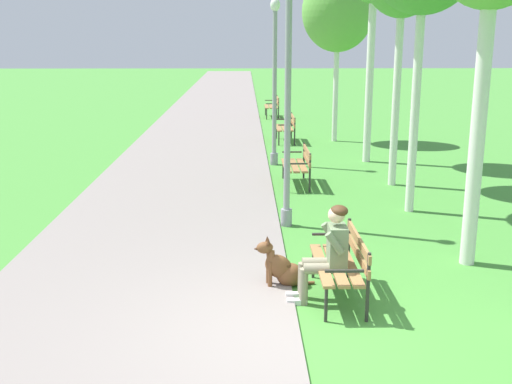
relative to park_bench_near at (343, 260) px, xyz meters
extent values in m
plane|color=#478E38|center=(-0.51, -1.05, -0.51)|extent=(120.00, 120.00, 0.00)
cube|color=gray|center=(-2.65, 22.95, -0.49)|extent=(4.05, 60.00, 0.04)
cube|color=olive|center=(-0.27, 0.00, -0.06)|extent=(0.14, 1.50, 0.04)
cube|color=olive|center=(-0.10, 0.00, -0.06)|extent=(0.14, 1.50, 0.04)
cube|color=olive|center=(0.08, 0.00, -0.06)|extent=(0.14, 1.50, 0.04)
cube|color=olive|center=(0.18, 0.00, 0.08)|extent=(0.04, 1.50, 0.11)
cube|color=olive|center=(0.18, 0.00, 0.26)|extent=(0.04, 1.50, 0.11)
cylinder|color=#2D2B28|center=(-0.30, 0.69, -0.29)|extent=(0.04, 0.04, 0.45)
cylinder|color=#2D2B28|center=(0.18, 0.69, -0.09)|extent=(0.04, 0.04, 0.85)
cube|color=#2D2B28|center=(-0.10, 0.69, 0.12)|extent=(0.45, 0.04, 0.03)
cylinder|color=#2D2B28|center=(-0.30, -0.69, -0.29)|extent=(0.04, 0.04, 0.45)
cylinder|color=#2D2B28|center=(0.18, -0.69, -0.09)|extent=(0.04, 0.04, 0.85)
cube|color=#2D2B28|center=(-0.10, -0.69, 0.12)|extent=(0.45, 0.04, 0.03)
cube|color=olive|center=(-0.31, 6.23, -0.06)|extent=(0.14, 1.50, 0.04)
cube|color=olive|center=(-0.13, 6.23, -0.06)|extent=(0.14, 1.50, 0.04)
cube|color=olive|center=(0.04, 6.23, -0.06)|extent=(0.14, 1.50, 0.04)
cube|color=olive|center=(0.15, 6.23, 0.08)|extent=(0.04, 1.50, 0.11)
cube|color=olive|center=(0.15, 6.23, 0.26)|extent=(0.04, 1.50, 0.11)
cylinder|color=#2D2B28|center=(-0.33, 6.92, -0.29)|extent=(0.04, 0.04, 0.45)
cylinder|color=#2D2B28|center=(0.15, 6.92, -0.09)|extent=(0.04, 0.04, 0.85)
cube|color=#2D2B28|center=(-0.13, 6.92, 0.12)|extent=(0.45, 0.04, 0.03)
cylinder|color=#2D2B28|center=(-0.33, 5.54, -0.29)|extent=(0.04, 0.04, 0.45)
cylinder|color=#2D2B28|center=(0.15, 5.54, -0.09)|extent=(0.04, 0.04, 0.85)
cube|color=#2D2B28|center=(-0.13, 5.54, 0.12)|extent=(0.45, 0.04, 0.03)
cube|color=olive|center=(-0.16, 12.16, -0.06)|extent=(0.14, 1.50, 0.04)
cube|color=olive|center=(0.01, 12.16, -0.06)|extent=(0.14, 1.50, 0.04)
cube|color=olive|center=(0.19, 12.16, -0.06)|extent=(0.14, 1.50, 0.04)
cube|color=olive|center=(0.29, 12.16, 0.08)|extent=(0.04, 1.50, 0.11)
cube|color=olive|center=(0.29, 12.16, 0.26)|extent=(0.04, 1.50, 0.11)
cylinder|color=#2D2B28|center=(-0.19, 12.85, -0.29)|extent=(0.04, 0.04, 0.45)
cylinder|color=#2D2B28|center=(0.29, 12.85, -0.09)|extent=(0.04, 0.04, 0.85)
cube|color=#2D2B28|center=(0.01, 12.85, 0.12)|extent=(0.45, 0.04, 0.03)
cylinder|color=#2D2B28|center=(-0.19, 11.47, -0.29)|extent=(0.04, 0.04, 0.45)
cylinder|color=#2D2B28|center=(0.29, 11.47, -0.09)|extent=(0.04, 0.04, 0.85)
cube|color=#2D2B28|center=(0.01, 11.47, 0.12)|extent=(0.45, 0.04, 0.03)
cube|color=olive|center=(-0.32, 18.35, -0.06)|extent=(0.14, 1.50, 0.04)
cube|color=olive|center=(-0.15, 18.35, -0.06)|extent=(0.14, 1.50, 0.04)
cube|color=olive|center=(0.03, 18.35, -0.06)|extent=(0.14, 1.50, 0.04)
cube|color=olive|center=(0.13, 18.35, 0.08)|extent=(0.04, 1.50, 0.11)
cube|color=olive|center=(0.13, 18.35, 0.26)|extent=(0.04, 1.50, 0.11)
cylinder|color=#2D2B28|center=(-0.35, 19.04, -0.29)|extent=(0.04, 0.04, 0.45)
cylinder|color=#2D2B28|center=(0.13, 19.04, -0.09)|extent=(0.04, 0.04, 0.85)
cube|color=#2D2B28|center=(-0.15, 19.04, 0.12)|extent=(0.45, 0.04, 0.03)
cylinder|color=#2D2B28|center=(-0.35, 17.66, -0.29)|extent=(0.04, 0.04, 0.45)
cylinder|color=#2D2B28|center=(0.13, 17.66, -0.09)|extent=(0.04, 0.04, 0.85)
cube|color=#2D2B28|center=(-0.15, 17.66, 0.12)|extent=(0.45, 0.04, 0.03)
cylinder|color=gray|center=(-0.31, 0.01, -0.04)|extent=(0.42, 0.14, 0.14)
cylinder|color=gray|center=(-0.52, 0.01, -0.28)|extent=(0.11, 0.11, 0.47)
cube|color=silver|center=(-0.60, 0.01, -0.48)|extent=(0.24, 0.09, 0.07)
cylinder|color=gray|center=(-0.31, -0.19, -0.04)|extent=(0.42, 0.14, 0.14)
cylinder|color=gray|center=(-0.52, -0.19, -0.28)|extent=(0.11, 0.11, 0.47)
cube|color=silver|center=(-0.60, -0.19, -0.48)|extent=(0.24, 0.09, 0.07)
cube|color=#6B7F5B|center=(-0.10, -0.09, 0.22)|extent=(0.22, 0.36, 0.52)
cylinder|color=#6B7F5B|center=(-0.16, 0.11, 0.32)|extent=(0.25, 0.09, 0.30)
cylinder|color=#6B7F5B|center=(-0.16, -0.29, 0.32)|extent=(0.25, 0.09, 0.30)
sphere|color=beige|center=(-0.12, -0.09, 0.62)|extent=(0.21, 0.21, 0.21)
ellipsoid|color=#472D19|center=(-0.09, -0.09, 0.67)|extent=(0.22, 0.23, 0.14)
ellipsoid|color=brown|center=(-0.64, 0.40, -0.35)|extent=(0.40, 0.33, 0.32)
ellipsoid|color=brown|center=(-0.79, 0.38, -0.23)|extent=(0.53, 0.29, 0.48)
ellipsoid|color=#4C2D19|center=(-0.74, 0.39, -0.19)|extent=(0.38, 0.24, 0.27)
cylinder|color=brown|center=(-0.93, 0.42, -0.32)|extent=(0.06, 0.06, 0.38)
cylinder|color=brown|center=(-0.91, 0.30, -0.32)|extent=(0.06, 0.06, 0.38)
cylinder|color=brown|center=(-0.90, 0.36, -0.08)|extent=(0.13, 0.18, 0.19)
ellipsoid|color=brown|center=(-0.98, 0.35, 0.05)|extent=(0.24, 0.17, 0.16)
cone|color=#4C2D19|center=(-1.08, 0.34, 0.04)|extent=(0.11, 0.10, 0.09)
cone|color=#4C2D19|center=(-0.95, 0.40, 0.15)|extent=(0.06, 0.06, 0.09)
cone|color=#4C2D19|center=(-0.93, 0.31, 0.15)|extent=(0.06, 0.06, 0.09)
cylinder|color=brown|center=(-0.44, 0.43, -0.49)|extent=(0.28, 0.08, 0.04)
cylinder|color=gray|center=(-0.51, 3.16, -0.36)|extent=(0.20, 0.20, 0.30)
cylinder|color=gray|center=(-0.51, 3.16, 1.58)|extent=(0.11, 0.11, 4.18)
cylinder|color=gray|center=(-0.47, 8.57, -0.36)|extent=(0.20, 0.20, 0.30)
cylinder|color=gray|center=(-0.47, 8.57, 1.43)|extent=(0.11, 0.11, 3.88)
ellipsoid|color=silver|center=(-0.47, 8.57, 3.48)|extent=(0.24, 0.24, 0.32)
cylinder|color=silver|center=(2.03, 1.22, 1.53)|extent=(0.21, 0.21, 4.08)
cylinder|color=silver|center=(1.90, 4.06, 1.53)|extent=(0.16, 0.16, 4.08)
cylinder|color=silver|center=(2.07, 6.24, 1.53)|extent=(0.17, 0.17, 4.08)
cylinder|color=silver|center=(2.01, 8.93, 1.78)|extent=(0.19, 0.19, 4.59)
cylinder|color=silver|center=(1.62, 12.30, 1.12)|extent=(0.16, 0.16, 3.25)
ellipsoid|color=#66A847|center=(1.62, 12.30, 3.47)|extent=(2.20, 1.89, 2.44)
camera|label=1|loc=(-1.24, -7.42, 2.73)|focal=43.97mm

